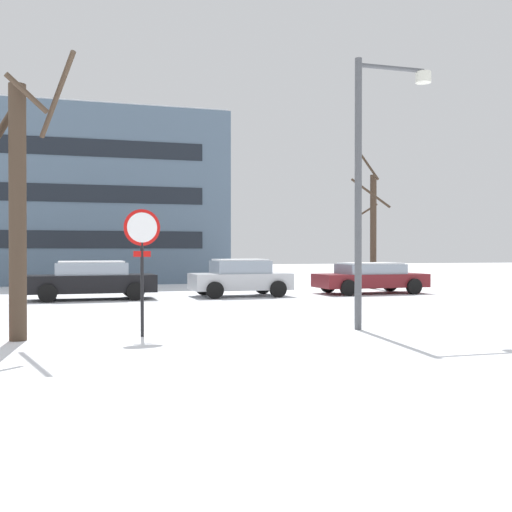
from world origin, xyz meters
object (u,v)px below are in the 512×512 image
(street_lamp, at_px, (371,165))
(parked_car_maroon, at_px, (370,277))
(parked_car_silver, at_px, (240,277))
(parked_car_black, at_px, (91,280))
(stop_sign, at_px, (142,247))

(street_lamp, relative_size, parked_car_maroon, 1.33)
(parked_car_silver, height_order, parked_car_maroon, parked_car_silver)
(parked_car_black, xyz_separation_m, parked_car_silver, (5.59, 0.02, 0.02))
(stop_sign, bearing_deg, street_lamp, -2.72)
(stop_sign, height_order, parked_car_maroon, stop_sign)
(stop_sign, xyz_separation_m, parked_car_silver, (4.71, 10.05, -1.12))
(parked_car_black, relative_size, parked_car_silver, 1.20)
(parked_car_black, xyz_separation_m, parked_car_maroon, (11.19, 0.03, -0.05))
(street_lamp, xyz_separation_m, parked_car_maroon, (5.18, 10.30, -3.05))
(parked_car_silver, xyz_separation_m, parked_car_maroon, (5.59, 0.01, -0.07))
(stop_sign, relative_size, parked_car_maroon, 0.57)
(street_lamp, distance_m, parked_car_silver, 10.73)
(stop_sign, xyz_separation_m, parked_car_black, (-0.89, 10.03, -1.13))
(parked_car_silver, distance_m, parked_car_maroon, 5.59)
(street_lamp, xyz_separation_m, parked_car_silver, (-0.41, 10.30, -2.99))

